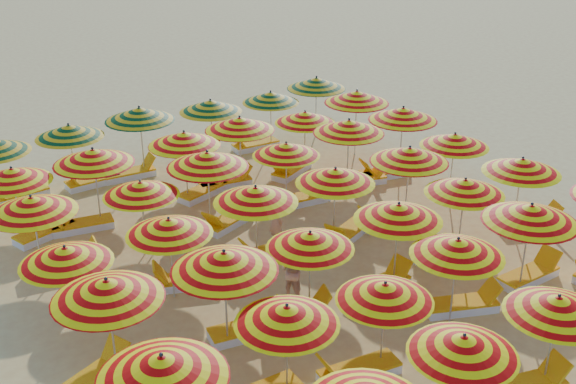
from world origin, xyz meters
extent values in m
plane|color=#DCBD61|center=(0.00, 0.00, 0.00)|extent=(120.00, 120.00, 0.00)
cylinder|color=silver|center=(-1.36, -7.04, 0.99)|extent=(0.04, 0.04, 1.98)
cone|color=#E06B00|center=(-1.36, -7.04, 1.85)|extent=(2.20, 2.20, 0.38)
sphere|color=black|center=(-1.36, -7.04, 2.07)|extent=(0.07, 0.07, 0.07)
cylinder|color=silver|center=(1.00, -7.20, 1.01)|extent=(0.04, 0.04, 2.02)
cone|color=#E06B00|center=(1.00, -7.20, 1.89)|extent=(2.26, 2.26, 0.39)
sphere|color=black|center=(1.00, -7.20, 2.11)|extent=(0.07, 0.07, 0.07)
cone|color=#E06B00|center=(-6.10, -4.91, 2.07)|extent=(2.55, 2.55, 0.42)
sphere|color=black|center=(-6.10, -4.91, 2.31)|extent=(0.07, 0.07, 0.07)
cylinder|color=silver|center=(-3.43, -4.58, 1.01)|extent=(0.04, 0.04, 2.01)
cone|color=#E06B00|center=(-3.43, -4.58, 1.88)|extent=(2.62, 2.62, 0.38)
sphere|color=black|center=(-3.43, -4.58, 2.10)|extent=(0.07, 0.07, 0.07)
cylinder|color=silver|center=(-1.36, -4.95, 0.99)|extent=(0.04, 0.04, 1.97)
cone|color=#E06B00|center=(-1.36, -4.95, 1.84)|extent=(2.26, 2.26, 0.38)
sphere|color=black|center=(-1.36, -4.95, 2.06)|extent=(0.07, 0.07, 0.07)
cylinder|color=silver|center=(1.02, -4.58, 1.04)|extent=(0.04, 0.04, 2.07)
cone|color=#E06B00|center=(1.02, -4.58, 1.94)|extent=(2.31, 2.31, 0.40)
sphere|color=black|center=(1.02, -4.58, 2.16)|extent=(0.07, 0.07, 0.07)
cylinder|color=silver|center=(3.40, -4.58, 1.13)|extent=(0.04, 0.04, 2.26)
cone|color=#E06B00|center=(3.40, -4.58, 2.11)|extent=(2.75, 2.75, 0.43)
sphere|color=black|center=(3.40, -4.58, 2.36)|extent=(0.08, 0.08, 0.08)
cylinder|color=silver|center=(-5.98, -2.17, 1.11)|extent=(0.04, 0.04, 2.22)
cone|color=#E06B00|center=(-5.98, -2.17, 2.07)|extent=(2.52, 2.52, 0.42)
sphere|color=black|center=(-5.98, -2.17, 2.31)|extent=(0.07, 0.07, 0.07)
cylinder|color=silver|center=(-3.61, -2.54, 1.13)|extent=(0.04, 0.04, 2.25)
cone|color=#E06B00|center=(-3.61, -2.54, 2.10)|extent=(2.55, 2.55, 0.43)
sphere|color=black|center=(-3.61, -2.54, 2.35)|extent=(0.08, 0.08, 0.08)
cylinder|color=silver|center=(-1.38, -2.44, 1.01)|extent=(0.04, 0.04, 2.01)
cone|color=#E06B00|center=(-1.38, -2.44, 1.88)|extent=(2.61, 2.61, 0.38)
sphere|color=black|center=(-1.38, -2.44, 2.10)|extent=(0.07, 0.07, 0.07)
cylinder|color=silver|center=(1.05, -2.63, 1.07)|extent=(0.04, 0.04, 2.14)
cone|color=#E06B00|center=(1.05, -2.63, 1.99)|extent=(2.79, 2.79, 0.41)
sphere|color=black|center=(1.05, -2.63, 2.23)|extent=(0.07, 0.07, 0.07)
cylinder|color=silver|center=(3.56, -2.38, 1.04)|extent=(0.04, 0.04, 2.08)
cone|color=#E06B00|center=(3.56, -2.38, 1.94)|extent=(2.15, 2.15, 0.40)
sphere|color=black|center=(3.56, -2.38, 2.17)|extent=(0.07, 0.07, 0.07)
cylinder|color=silver|center=(5.80, -2.35, 1.07)|extent=(0.04, 0.04, 2.14)
cone|color=#E06B00|center=(5.80, -2.35, 2.00)|extent=(2.28, 2.28, 0.41)
sphere|color=black|center=(5.80, -2.35, 2.24)|extent=(0.07, 0.07, 0.07)
cylinder|color=silver|center=(-6.13, -0.08, 1.01)|extent=(0.04, 0.04, 2.02)
cone|color=#E06B00|center=(-6.13, -0.08, 1.88)|extent=(2.61, 2.61, 0.38)
sphere|color=black|center=(-6.13, -0.08, 2.11)|extent=(0.07, 0.07, 0.07)
cylinder|color=silver|center=(-3.72, -0.12, 1.02)|extent=(0.04, 0.04, 2.04)
cone|color=#E06B00|center=(-3.72, -0.12, 1.90)|extent=(2.62, 2.62, 0.39)
sphere|color=black|center=(-3.72, -0.12, 2.12)|extent=(0.07, 0.07, 0.07)
cylinder|color=silver|center=(-1.26, 0.07, 1.08)|extent=(0.04, 0.04, 2.15)
cone|color=#E06B00|center=(-1.26, 0.07, 2.01)|extent=(2.21, 2.21, 0.41)
sphere|color=black|center=(-1.26, 0.07, 2.24)|extent=(0.07, 0.07, 0.07)
cylinder|color=silver|center=(1.13, -0.07, 1.07)|extent=(0.04, 0.04, 2.14)
cone|color=#E06B00|center=(1.13, -0.07, 1.99)|extent=(2.32, 2.32, 0.41)
sphere|color=black|center=(1.13, -0.07, 2.23)|extent=(0.07, 0.07, 0.07)
cylinder|color=silver|center=(3.63, -0.20, 1.12)|extent=(0.04, 0.04, 2.24)
cone|color=#E06B00|center=(3.63, -0.20, 2.09)|extent=(2.42, 2.42, 0.43)
sphere|color=black|center=(3.63, -0.20, 2.33)|extent=(0.07, 0.07, 0.07)
cylinder|color=silver|center=(5.83, 0.19, 1.04)|extent=(0.04, 0.04, 2.09)
cone|color=#E06B00|center=(5.83, 0.19, 1.95)|extent=(2.27, 2.27, 0.40)
sphere|color=black|center=(5.83, 0.19, 2.18)|extent=(0.07, 0.07, 0.07)
cylinder|color=silver|center=(-6.08, 2.53, 1.09)|extent=(0.04, 0.04, 2.18)
cone|color=#E06B00|center=(-6.08, 2.53, 2.03)|extent=(2.36, 2.36, 0.41)
sphere|color=black|center=(-6.08, 2.53, 2.27)|extent=(0.07, 0.07, 0.07)
cylinder|color=silver|center=(-3.37, 2.31, 1.00)|extent=(0.04, 0.04, 2.00)
cone|color=#E06B00|center=(-3.37, 2.31, 1.86)|extent=(2.10, 2.10, 0.38)
sphere|color=black|center=(-3.37, 2.31, 2.08)|extent=(0.07, 0.07, 0.07)
cylinder|color=silver|center=(-1.29, 2.55, 1.14)|extent=(0.04, 0.04, 2.28)
cone|color=#E06B00|center=(-1.29, 2.55, 2.13)|extent=(2.83, 2.83, 0.43)
sphere|color=black|center=(-1.29, 2.55, 2.38)|extent=(0.08, 0.08, 0.08)
cylinder|color=silver|center=(1.30, 2.53, 1.01)|extent=(0.04, 0.04, 2.01)
cone|color=#E06B00|center=(1.30, 2.53, 1.88)|extent=(2.64, 2.64, 0.38)
sphere|color=black|center=(1.30, 2.53, 2.10)|extent=(0.07, 0.07, 0.07)
cylinder|color=silver|center=(3.70, 2.62, 1.12)|extent=(0.04, 0.04, 2.24)
cone|color=#E06B00|center=(3.70, 2.62, 2.09)|extent=(2.29, 2.29, 0.43)
sphere|color=black|center=(3.70, 2.62, 2.34)|extent=(0.07, 0.07, 0.07)
cylinder|color=silver|center=(5.89, 2.56, 1.13)|extent=(0.04, 0.04, 2.27)
cone|color=#E06B00|center=(5.89, 2.56, 2.11)|extent=(2.99, 2.99, 0.43)
sphere|color=black|center=(5.89, 2.56, 2.36)|extent=(0.08, 0.08, 0.08)
cylinder|color=silver|center=(-5.93, 4.90, 1.04)|extent=(0.04, 0.04, 2.07)
cone|color=#E06B00|center=(-5.93, 4.90, 1.94)|extent=(2.41, 2.41, 0.40)
sphere|color=black|center=(-5.93, 4.90, 2.16)|extent=(0.07, 0.07, 0.07)
cylinder|color=silver|center=(-3.80, 4.56, 1.13)|extent=(0.04, 0.04, 2.26)
cone|color=#E06B00|center=(-3.80, 4.56, 2.11)|extent=(2.72, 2.72, 0.43)
sphere|color=black|center=(-3.80, 4.56, 2.36)|extent=(0.08, 0.08, 0.08)
cylinder|color=silver|center=(-0.98, 4.61, 1.09)|extent=(0.04, 0.04, 2.19)
cone|color=#E06B00|center=(-0.98, 4.61, 2.04)|extent=(2.55, 2.55, 0.42)
sphere|color=black|center=(-0.98, 4.61, 2.28)|extent=(0.07, 0.07, 0.07)
cylinder|color=silver|center=(1.04, 4.78, 1.11)|extent=(0.04, 0.04, 2.22)
cone|color=#E06B00|center=(1.04, 4.78, 2.07)|extent=(2.51, 2.51, 0.42)
sphere|color=black|center=(1.04, 4.78, 2.31)|extent=(0.07, 0.07, 0.07)
cylinder|color=silver|center=(3.43, 4.60, 1.01)|extent=(0.04, 0.04, 2.03)
cone|color=#E06B00|center=(3.43, 4.60, 1.89)|extent=(2.26, 2.26, 0.39)
sphere|color=black|center=(3.43, 4.60, 2.11)|extent=(0.07, 0.07, 0.07)
cylinder|color=silver|center=(5.80, 4.84, 1.14)|extent=(0.04, 0.04, 2.28)
cone|color=#E06B00|center=(5.80, 4.84, 2.12)|extent=(2.51, 2.51, 0.43)
sphere|color=black|center=(5.80, 4.84, 2.37)|extent=(0.08, 0.08, 0.08)
cylinder|color=silver|center=(-3.56, 7.38, 1.06)|extent=(0.04, 0.04, 2.11)
cone|color=#6C5F08|center=(-3.56, 7.38, 1.97)|extent=(2.72, 2.72, 0.40)
sphere|color=black|center=(-3.56, 7.38, 2.21)|extent=(0.07, 0.07, 0.07)
cylinder|color=silver|center=(-1.24, 7.30, 1.14)|extent=(0.04, 0.04, 2.28)
cone|color=#6C5F08|center=(-1.24, 7.30, 2.13)|extent=(2.80, 2.80, 0.43)
sphere|color=black|center=(-1.24, 7.30, 2.37)|extent=(0.08, 0.08, 0.08)
cylinder|color=silver|center=(1.26, 7.12, 1.07)|extent=(0.04, 0.04, 2.15)
cone|color=#6C5F08|center=(1.26, 7.12, 2.00)|extent=(2.66, 2.66, 0.41)
sphere|color=black|center=(1.26, 7.12, 2.24)|extent=(0.07, 0.07, 0.07)
cylinder|color=silver|center=(3.66, 7.07, 1.02)|extent=(0.04, 0.04, 2.05)
cone|color=#6C5F08|center=(3.66, 7.07, 1.91)|extent=(2.54, 2.54, 0.39)
sphere|color=black|center=(3.66, 7.07, 2.14)|extent=(0.07, 0.07, 0.07)
cylinder|color=silver|center=(5.77, 7.20, 1.11)|extent=(0.04, 0.04, 2.22)
cone|color=#6C5F08|center=(5.77, 7.20, 2.07)|extent=(2.48, 2.48, 0.42)
sphere|color=black|center=(5.77, 7.20, 2.31)|extent=(0.07, 0.07, 0.07)
cube|color=#EF9F0B|center=(0.45, -7.13, 0.23)|extent=(1.79, 0.99, 0.06)
cube|color=#EF9F0B|center=(1.13, -7.31, 0.45)|extent=(0.50, 0.65, 0.48)
cube|color=white|center=(-1.91, -4.94, 0.10)|extent=(1.76, 0.81, 0.20)
cube|color=#EF9F0B|center=(-1.91, -4.94, 0.23)|extent=(1.76, 0.81, 0.06)
cube|color=#EF9F0B|center=(-2.60, -4.84, 0.45)|extent=(0.44, 0.62, 0.48)
cube|color=white|center=(1.57, -4.38, 0.10)|extent=(1.79, 1.19, 0.20)
cube|color=#EF9F0B|center=(1.57, -4.38, 0.23)|extent=(1.79, 1.19, 0.06)
cube|color=#EF9F0B|center=(2.22, -4.65, 0.45)|extent=(0.56, 0.68, 0.48)
cube|color=white|center=(3.95, -4.39, 0.10)|extent=(1.70, 0.59, 0.20)
cube|color=#EF9F0B|center=(3.95, -4.39, 0.23)|extent=(1.70, 0.59, 0.06)
cube|color=#EF9F0B|center=(4.65, -4.39, 0.45)|extent=(0.37, 0.58, 0.48)
cube|color=white|center=(-6.53, -2.20, 0.10)|extent=(1.79, 1.17, 0.20)
cube|color=#EF9F0B|center=(-6.53, -2.20, 0.23)|extent=(1.79, 1.17, 0.06)
cube|color=#EF9F0B|center=(-5.88, -1.94, 0.45)|extent=(0.55, 0.67, 0.48)
cube|color=white|center=(-3.06, -2.44, 0.10)|extent=(1.78, 0.87, 0.20)
cube|color=#EF9F0B|center=(-3.06, -2.44, 0.23)|extent=(1.78, 0.87, 0.06)
cube|color=#EF9F0B|center=(-2.37, -2.56, 0.45)|extent=(0.46, 0.63, 0.48)
cube|color=white|center=(-1.93, -2.52, 0.10)|extent=(1.80, 1.11, 0.20)
cube|color=#EF9F0B|center=(-1.93, -2.52, 0.23)|extent=(1.80, 1.11, 0.06)
cube|color=#EF9F0B|center=(-1.27, -2.75, 0.45)|extent=(0.53, 0.67, 0.48)
cube|color=white|center=(0.50, -2.71, 0.10)|extent=(1.75, 0.74, 0.20)
cube|color=#EF9F0B|center=(0.50, -2.71, 0.23)|extent=(1.75, 0.74, 0.06)
cube|color=#EF9F0B|center=(1.20, -2.65, 0.45)|extent=(0.42, 0.61, 0.48)
cube|color=white|center=(3.01, -2.23, 0.10)|extent=(1.80, 1.06, 0.20)
cube|color=#EF9F0B|center=(3.01, -2.23, 0.23)|extent=(1.80, 1.06, 0.06)
cube|color=#EF9F0B|center=(2.34, -2.44, 0.45)|extent=(0.52, 0.66, 0.48)
cube|color=white|center=(6.35, -2.44, 0.10)|extent=(1.79, 1.24, 0.20)
cube|color=#EF9F0B|center=(6.35, -2.44, 0.23)|extent=(1.79, 1.24, 0.06)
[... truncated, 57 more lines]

